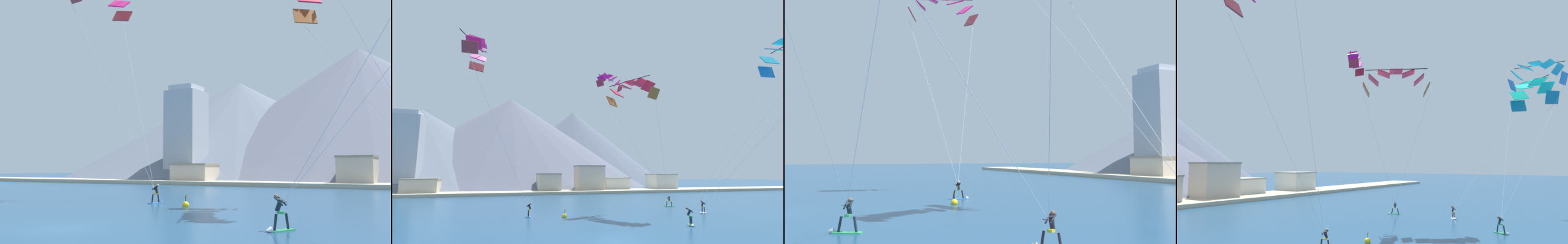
% 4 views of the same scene
% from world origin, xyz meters
% --- Properties ---
extents(kitesurfer_near_lead, '(0.63, 1.76, 1.73)m').
position_xyz_m(kitesurfer_near_lead, '(-4.90, 15.21, 0.51)').
color(kitesurfer_near_lead, '#337FDB').
rests_on(kitesurfer_near_lead, ground).
extents(kitesurfer_near_trail, '(1.22, 1.71, 1.70)m').
position_xyz_m(kitesurfer_near_trail, '(16.87, 20.51, 0.48)').
color(kitesurfer_near_trail, '#33B266').
rests_on(kitesurfer_near_trail, ground).
extents(kitesurfer_mid_center, '(1.69, 1.26, 1.68)m').
position_xyz_m(kitesurfer_mid_center, '(16.56, 11.82, 0.47)').
color(kitesurfer_mid_center, white).
rests_on(kitesurfer_mid_center, ground).
extents(kitesurfer_far_left, '(1.12, 1.74, 1.81)m').
position_xyz_m(kitesurfer_far_left, '(9.53, 4.36, 0.58)').
color(kitesurfer_far_left, '#33B266').
rests_on(kitesurfer_far_left, ground).
extents(parafoil_kite_near_trail, '(10.57, 8.29, 16.57)m').
position_xyz_m(parafoil_kite_near_trail, '(9.04, 15.81, 16.66)').
color(parafoil_kite_near_trail, '#9E521E').
extents(parafoil_kite_mid_center, '(11.78, 11.95, 16.99)m').
position_xyz_m(parafoil_kite_mid_center, '(24.96, 3.42, 16.68)').
color(parafoil_kite_mid_center, '#11759F').
extents(parafoil_kite_far_left, '(13.14, 7.09, 18.31)m').
position_xyz_m(parafoil_kite_far_left, '(21.36, 2.19, 18.40)').
color(parafoil_kite_far_left, blue).
extents(parafoil_kite_distant_high_outer, '(4.82, 3.63, 2.30)m').
position_xyz_m(parafoil_kite_distant_high_outer, '(7.47, 20.60, 19.30)').
color(parafoil_kite_distant_high_outer, '#A02138').
extents(race_marker_buoy, '(0.56, 0.56, 1.02)m').
position_xyz_m(race_marker_buoy, '(-1.00, 13.41, 0.16)').
color(race_marker_buoy, yellow).
rests_on(race_marker_buoy, ground).
extents(shore_building_promenade_mid, '(7.23, 6.67, 3.86)m').
position_xyz_m(shore_building_promenade_mid, '(23.80, 59.81, 1.94)').
color(shore_building_promenade_mid, silver).
rests_on(shore_building_promenade_mid, ground).
extents(shore_building_quay_east, '(7.54, 5.53, 7.08)m').
position_xyz_m(shore_building_quay_east, '(15.60, 57.46, 3.55)').
color(shore_building_quay_east, beige).
rests_on(shore_building_quay_east, ground).
extents(shore_building_old_town, '(7.01, 6.95, 4.83)m').
position_xyz_m(shore_building_old_town, '(37.74, 58.10, 2.43)').
color(shore_building_old_town, silver).
rests_on(shore_building_old_town, ground).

